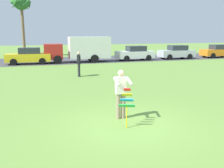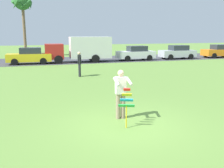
{
  "view_description": "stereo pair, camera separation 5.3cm",
  "coord_description": "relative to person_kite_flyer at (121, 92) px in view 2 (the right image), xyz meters",
  "views": [
    {
      "loc": [
        -2.91,
        -7.26,
        2.96
      ],
      "look_at": [
        -0.02,
        1.73,
        1.05
      ],
      "focal_mm": 40.21,
      "sensor_mm": 36.0,
      "label": 1
    },
    {
      "loc": [
        -2.86,
        -7.28,
        2.96
      ],
      "look_at": [
        -0.02,
        1.73,
        1.05
      ],
      "focal_mm": 40.21,
      "sensor_mm": 36.0,
      "label": 2
    }
  ],
  "objects": [
    {
      "name": "parked_car_orange",
      "position": [
        19.36,
        17.92,
        -0.18
      ],
      "size": [
        4.26,
        1.94,
        1.6
      ],
      "color": "orange",
      "rests_on": "ground"
    },
    {
      "name": "person_walker_near",
      "position": [
        0.21,
        9.19,
        -0.02
      ],
      "size": [
        0.25,
        0.57,
        1.73
      ],
      "color": "#26262B",
      "rests_on": "ground"
    },
    {
      "name": "parked_car_yellow",
      "position": [
        -3.15,
        17.92,
        -0.18
      ],
      "size": [
        4.26,
        1.96,
        1.6
      ],
      "color": "yellow",
      "rests_on": "ground"
    },
    {
      "name": "palm_tree_right_near",
      "position": [
        -3.68,
        26.52,
        5.6
      ],
      "size": [
        2.58,
        2.71,
        7.92
      ],
      "color": "brown",
      "rests_on": "ground"
    },
    {
      "name": "person_kite_flyer",
      "position": [
        0.0,
        0.0,
        0.0
      ],
      "size": [
        0.56,
        0.67,
        1.73
      ],
      "color": "gray",
      "rests_on": "ground"
    },
    {
      "name": "parked_truck_red_cab",
      "position": [
        2.11,
        17.92,
        0.46
      ],
      "size": [
        6.77,
        2.29,
        2.62
      ],
      "color": "#B2231E",
      "rests_on": "ground"
    },
    {
      "name": "road_strip",
      "position": [
        0.02,
        20.32,
        -0.95
      ],
      "size": [
        120.0,
        8.0,
        0.01
      ],
      "primitive_type": "cube",
      "color": "#424247",
      "rests_on": "ground"
    },
    {
      "name": "ground_plane",
      "position": [
        0.02,
        -0.71,
        -0.95
      ],
      "size": [
        120.0,
        120.0,
        0.0
      ],
      "primitive_type": "plane",
      "color": "olive"
    },
    {
      "name": "kite_held",
      "position": [
        -0.07,
        -0.76,
        -0.13
      ],
      "size": [
        0.58,
        0.72,
        1.21
      ],
      "color": "red",
      "rests_on": "ground"
    },
    {
      "name": "parked_car_white",
      "position": [
        8.14,
        17.92,
        -0.18
      ],
      "size": [
        4.22,
        1.87,
        1.6
      ],
      "color": "white",
      "rests_on": "ground"
    },
    {
      "name": "parked_car_silver",
      "position": [
        13.43,
        17.92,
        -0.18
      ],
      "size": [
        4.25,
        1.94,
        1.6
      ],
      "color": "silver",
      "rests_on": "ground"
    }
  ]
}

